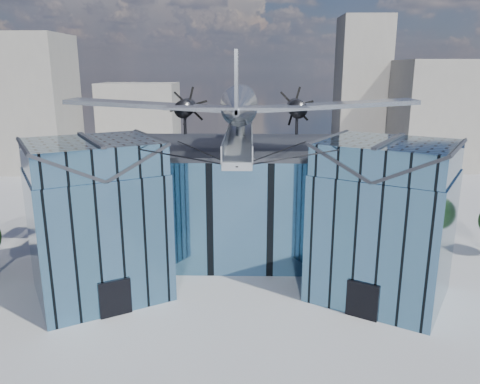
{
  "coord_description": "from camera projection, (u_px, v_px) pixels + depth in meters",
  "views": [
    {
      "loc": [
        0.71,
        -33.57,
        16.64
      ],
      "look_at": [
        0.0,
        2.0,
        7.2
      ],
      "focal_mm": 35.0,
      "sensor_mm": 36.0,
      "label": 1
    }
  ],
  "objects": [
    {
      "name": "bg_towers",
      "position": [
        254.0,
        107.0,
        82.92
      ],
      "size": [
        77.0,
        24.5,
        26.0
      ],
      "color": "slate",
      "rests_on": "ground"
    },
    {
      "name": "museum",
      "position": [
        241.0,
        199.0,
        40.92
      ],
      "size": [
        32.88,
        24.5,
        17.6
      ],
      "color": "teal",
      "rests_on": "ground"
    },
    {
      "name": "ground_plane",
      "position": [
        239.0,
        287.0,
        36.72
      ],
      "size": [
        120.0,
        120.0,
        0.0
      ],
      "primitive_type": "plane",
      "color": "gray"
    }
  ]
}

